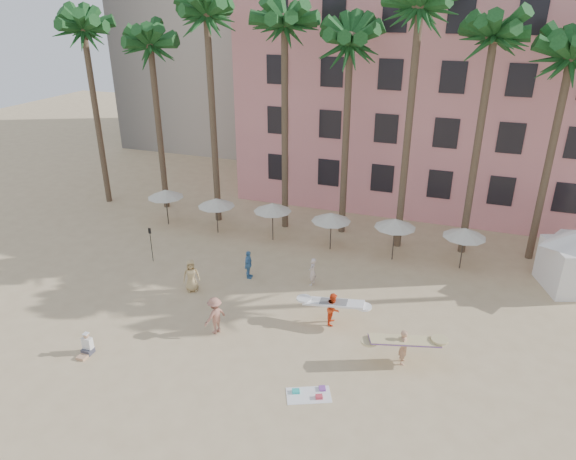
# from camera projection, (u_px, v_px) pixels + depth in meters

# --- Properties ---
(ground) EXTENTS (120.00, 120.00, 0.00)m
(ground) POSITION_uv_depth(u_px,v_px,m) (276.00, 373.00, 22.06)
(ground) COLOR #D1B789
(ground) RESTS_ON ground
(pink_hotel) EXTENTS (35.00, 14.00, 16.00)m
(pink_hotel) POSITION_uv_depth(u_px,v_px,m) (482.00, 97.00, 39.01)
(pink_hotel) COLOR pink
(pink_hotel) RESTS_ON ground
(palm_row) EXTENTS (44.40, 5.40, 16.30)m
(palm_row) POSITION_uv_depth(u_px,v_px,m) (374.00, 33.00, 29.52)
(palm_row) COLOR brown
(palm_row) RESTS_ON ground
(umbrella_row) EXTENTS (22.50, 2.70, 2.73)m
(umbrella_row) POSITION_uv_depth(u_px,v_px,m) (301.00, 212.00, 32.78)
(umbrella_row) COLOR #332B23
(umbrella_row) RESTS_ON ground
(beach_towel) EXTENTS (2.05, 1.64, 0.14)m
(beach_towel) POSITION_uv_depth(u_px,v_px,m) (310.00, 394.00, 20.85)
(beach_towel) COLOR white
(beach_towel) RESTS_ON ground
(carrier_yellow) EXTENTS (3.15, 1.85, 1.68)m
(carrier_yellow) POSITION_uv_depth(u_px,v_px,m) (404.00, 345.00, 22.34)
(carrier_yellow) COLOR tan
(carrier_yellow) RESTS_ON ground
(carrier_white) EXTENTS (3.03, 1.01, 1.67)m
(carrier_white) POSITION_uv_depth(u_px,v_px,m) (333.00, 307.00, 25.17)
(carrier_white) COLOR #F64719
(carrier_white) RESTS_ON ground
(beachgoers) EXTENTS (6.82, 6.96, 1.90)m
(beachgoers) POSITION_uv_depth(u_px,v_px,m) (226.00, 289.00, 26.76)
(beachgoers) COLOR #538EC2
(beachgoers) RESTS_ON ground
(paddle) EXTENTS (0.18, 0.04, 2.23)m
(paddle) POSITION_uv_depth(u_px,v_px,m) (151.00, 240.00, 31.00)
(paddle) COLOR black
(paddle) RESTS_ON ground
(seated_man) EXTENTS (0.46, 0.80, 1.04)m
(seated_man) POSITION_uv_depth(u_px,v_px,m) (87.00, 347.00, 23.17)
(seated_man) COLOR #3F3F4C
(seated_man) RESTS_ON ground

